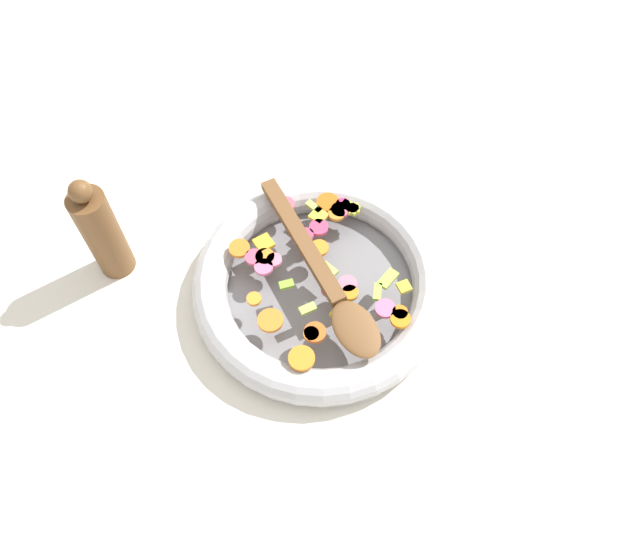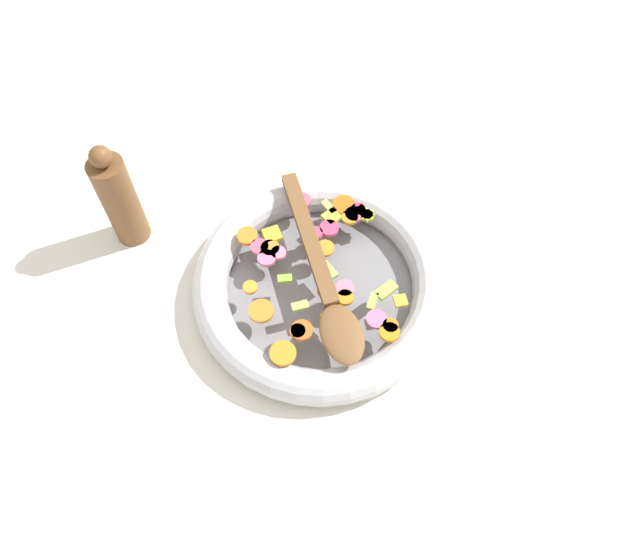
% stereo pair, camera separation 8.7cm
% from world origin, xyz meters
% --- Properties ---
extents(ground_plane, '(4.00, 4.00, 0.00)m').
position_xyz_m(ground_plane, '(0.00, 0.00, 0.00)').
color(ground_plane, silver).
extents(skillet, '(0.37, 0.37, 0.05)m').
position_xyz_m(skillet, '(0.00, 0.00, 0.02)').
color(skillet, slate).
rests_on(skillet, ground_plane).
extents(chopped_vegetables, '(0.26, 0.30, 0.01)m').
position_xyz_m(chopped_vegetables, '(0.00, -0.01, 0.05)').
color(chopped_vegetables, orange).
rests_on(chopped_vegetables, skillet).
extents(wooden_spoon, '(0.17, 0.30, 0.01)m').
position_xyz_m(wooden_spoon, '(-0.01, 0.02, 0.06)').
color(wooden_spoon, brown).
rests_on(wooden_spoon, chopped_vegetables).
extents(pepper_mill, '(0.05, 0.05, 0.19)m').
position_xyz_m(pepper_mill, '(0.30, -0.05, 0.09)').
color(pepper_mill, brown).
rests_on(pepper_mill, ground_plane).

